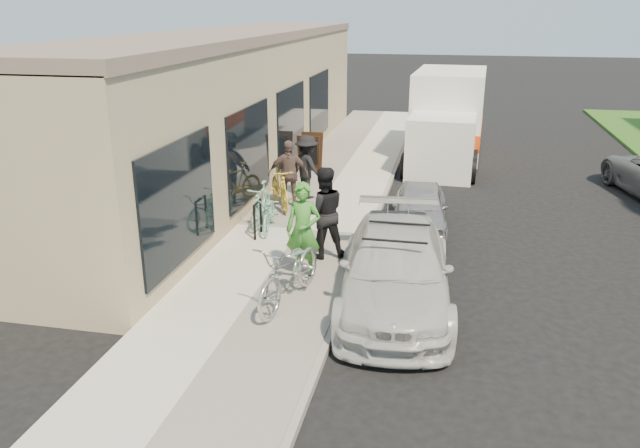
{
  "coord_description": "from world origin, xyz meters",
  "views": [
    {
      "loc": [
        1.17,
        -9.86,
        4.9
      ],
      "look_at": [
        -1.11,
        0.9,
        1.05
      ],
      "focal_mm": 35.0,
      "sensor_mm": 36.0,
      "label": 1
    }
  ],
  "objects_px": {
    "woman_rider": "(303,230)",
    "bystander_b": "(288,174)",
    "cruiser_bike_a": "(261,204)",
    "bike_rack": "(258,215)",
    "cruiser_bike_b": "(269,212)",
    "sandwich_board": "(310,152)",
    "tandem_bike": "(290,272)",
    "cruiser_bike_c": "(280,187)",
    "sedan_silver": "(420,208)",
    "bystander_a": "(307,167)",
    "man_standing": "(323,213)",
    "sedan_white": "(396,269)",
    "moving_truck": "(447,122)"
  },
  "relations": [
    {
      "from": "sedan_silver",
      "to": "tandem_bike",
      "type": "relative_size",
      "value": 1.43
    },
    {
      "from": "bike_rack",
      "to": "sedan_silver",
      "type": "distance_m",
      "value": 3.74
    },
    {
      "from": "sedan_silver",
      "to": "bystander_a",
      "type": "height_order",
      "value": "bystander_a"
    },
    {
      "from": "sedan_silver",
      "to": "man_standing",
      "type": "xyz_separation_m",
      "value": [
        -1.77,
        -2.43,
        0.55
      ]
    },
    {
      "from": "cruiser_bike_b",
      "to": "bystander_b",
      "type": "xyz_separation_m",
      "value": [
        0.0,
        1.68,
        0.45
      ]
    },
    {
      "from": "sedan_silver",
      "to": "sedan_white",
      "type": "bearing_deg",
      "value": -95.14
    },
    {
      "from": "cruiser_bike_b",
      "to": "moving_truck",
      "type": "bearing_deg",
      "value": 57.24
    },
    {
      "from": "cruiser_bike_a",
      "to": "cruiser_bike_c",
      "type": "xyz_separation_m",
      "value": [
        0.07,
        1.33,
        0.04
      ]
    },
    {
      "from": "sedan_silver",
      "to": "cruiser_bike_a",
      "type": "relative_size",
      "value": 1.91
    },
    {
      "from": "sedan_silver",
      "to": "woman_rider",
      "type": "bearing_deg",
      "value": -121.82
    },
    {
      "from": "sandwich_board",
      "to": "sedan_silver",
      "type": "distance_m",
      "value": 5.58
    },
    {
      "from": "sandwich_board",
      "to": "tandem_bike",
      "type": "bearing_deg",
      "value": -79.28
    },
    {
      "from": "tandem_bike",
      "to": "woman_rider",
      "type": "relative_size",
      "value": 1.2
    },
    {
      "from": "sedan_white",
      "to": "cruiser_bike_c",
      "type": "relative_size",
      "value": 2.69
    },
    {
      "from": "sedan_white",
      "to": "man_standing",
      "type": "distance_m",
      "value": 2.25
    },
    {
      "from": "cruiser_bike_b",
      "to": "bystander_b",
      "type": "bearing_deg",
      "value": 81.13
    },
    {
      "from": "bike_rack",
      "to": "bystander_a",
      "type": "bearing_deg",
      "value": 82.57
    },
    {
      "from": "bike_rack",
      "to": "woman_rider",
      "type": "xyz_separation_m",
      "value": [
        1.46,
        -1.86,
        0.42
      ]
    },
    {
      "from": "sedan_white",
      "to": "sedan_silver",
      "type": "relative_size",
      "value": 1.53
    },
    {
      "from": "moving_truck",
      "to": "woman_rider",
      "type": "distance_m",
      "value": 10.91
    },
    {
      "from": "sedan_white",
      "to": "bystander_b",
      "type": "bearing_deg",
      "value": 119.64
    },
    {
      "from": "bike_rack",
      "to": "moving_truck",
      "type": "height_order",
      "value": "moving_truck"
    },
    {
      "from": "bike_rack",
      "to": "cruiser_bike_c",
      "type": "relative_size",
      "value": 0.45
    },
    {
      "from": "man_standing",
      "to": "bystander_b",
      "type": "xyz_separation_m",
      "value": [
        -1.49,
        2.99,
        -0.07
      ]
    },
    {
      "from": "moving_truck",
      "to": "cruiser_bike_c",
      "type": "xyz_separation_m",
      "value": [
        -3.9,
        -6.71,
        -0.61
      ]
    },
    {
      "from": "bike_rack",
      "to": "cruiser_bike_c",
      "type": "height_order",
      "value": "cruiser_bike_c"
    },
    {
      "from": "sedan_white",
      "to": "tandem_bike",
      "type": "relative_size",
      "value": 2.19
    },
    {
      "from": "tandem_bike",
      "to": "bystander_b",
      "type": "relative_size",
      "value": 1.27
    },
    {
      "from": "sedan_white",
      "to": "cruiser_bike_a",
      "type": "distance_m",
      "value": 4.6
    },
    {
      "from": "woman_rider",
      "to": "man_standing",
      "type": "xyz_separation_m",
      "value": [
        0.16,
        1.01,
        0.03
      ]
    },
    {
      "from": "cruiser_bike_b",
      "to": "bystander_a",
      "type": "xyz_separation_m",
      "value": [
        0.27,
        2.58,
        0.42
      ]
    },
    {
      "from": "sedan_white",
      "to": "tandem_bike",
      "type": "height_order",
      "value": "sedan_white"
    },
    {
      "from": "bike_rack",
      "to": "tandem_bike",
      "type": "bearing_deg",
      "value": -63.23
    },
    {
      "from": "tandem_bike",
      "to": "cruiser_bike_c",
      "type": "xyz_separation_m",
      "value": [
        -1.58,
        5.07,
        -0.04
      ]
    },
    {
      "from": "moving_truck",
      "to": "bystander_a",
      "type": "bearing_deg",
      "value": -117.97
    },
    {
      "from": "bike_rack",
      "to": "woman_rider",
      "type": "relative_size",
      "value": 0.44
    },
    {
      "from": "bike_rack",
      "to": "bystander_a",
      "type": "xyz_separation_m",
      "value": [
        0.4,
        3.05,
        0.35
      ]
    },
    {
      "from": "bike_rack",
      "to": "cruiser_bike_c",
      "type": "bearing_deg",
      "value": 92.12
    },
    {
      "from": "cruiser_bike_b",
      "to": "cruiser_bike_c",
      "type": "relative_size",
      "value": 0.87
    },
    {
      "from": "bike_rack",
      "to": "moving_truck",
      "type": "distance_m",
      "value": 9.61
    },
    {
      "from": "bike_rack",
      "to": "bystander_b",
      "type": "xyz_separation_m",
      "value": [
        0.13,
        2.15,
        0.37
      ]
    },
    {
      "from": "man_standing",
      "to": "cruiser_bike_a",
      "type": "distance_m",
      "value": 2.42
    },
    {
      "from": "sedan_white",
      "to": "moving_truck",
      "type": "bearing_deg",
      "value": 82.29
    },
    {
      "from": "cruiser_bike_a",
      "to": "bystander_b",
      "type": "relative_size",
      "value": 0.95
    },
    {
      "from": "sedan_silver",
      "to": "cruiser_bike_c",
      "type": "height_order",
      "value": "cruiser_bike_c"
    },
    {
      "from": "tandem_bike",
      "to": "cruiser_bike_b",
      "type": "height_order",
      "value": "tandem_bike"
    },
    {
      "from": "woman_rider",
      "to": "bystander_b",
      "type": "height_order",
      "value": "woman_rider"
    },
    {
      "from": "tandem_bike",
      "to": "bike_rack",
      "type": "bearing_deg",
      "value": 128.11
    },
    {
      "from": "man_standing",
      "to": "cruiser_bike_b",
      "type": "xyz_separation_m",
      "value": [
        -1.5,
        1.31,
        -0.52
      ]
    },
    {
      "from": "sedan_silver",
      "to": "woman_rider",
      "type": "distance_m",
      "value": 3.98
    }
  ]
}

